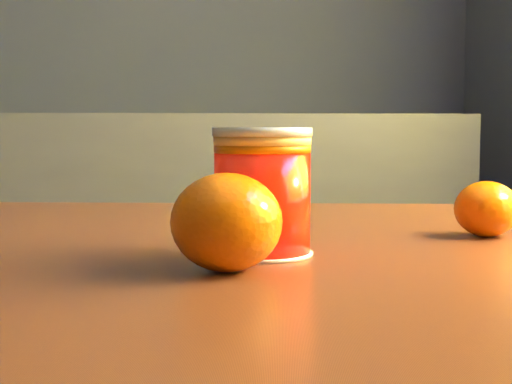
{
  "coord_description": "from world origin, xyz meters",
  "views": [
    {
      "loc": [
        0.91,
        -0.57,
        0.85
      ],
      "look_at": [
        0.94,
        -0.04,
        0.81
      ],
      "focal_mm": 50.0,
      "sensor_mm": 36.0,
      "label": 1
    }
  ],
  "objects": [
    {
      "name": "orange_front",
      "position": [
        0.92,
        -0.11,
        0.79
      ],
      "size": [
        0.1,
        0.1,
        0.06
      ],
      "primitive_type": "ellipsoid",
      "rotation": [
        0.0,
        0.0,
        0.36
      ],
      "color": "#F16304",
      "rests_on": "table"
    },
    {
      "name": "juice_glass",
      "position": [
        0.95,
        -0.05,
        0.81
      ],
      "size": [
        0.07,
        0.07,
        0.09
      ],
      "rotation": [
        0.0,
        0.0,
        0.19
      ],
      "color": "#FF1805",
      "rests_on": "table"
    },
    {
      "name": "table",
      "position": [
        1.04,
        -0.01,
        0.66
      ],
      "size": [
        1.08,
        0.81,
        0.76
      ],
      "rotation": [
        0.0,
        0.0,
        -0.1
      ],
      "color": "brown",
      "rests_on": "ground"
    },
    {
      "name": "orange_back",
      "position": [
        1.15,
        0.04,
        0.79
      ],
      "size": [
        0.07,
        0.07,
        0.05
      ],
      "primitive_type": "ellipsoid",
      "rotation": [
        0.0,
        0.0,
        -0.31
      ],
      "color": "#F16304",
      "rests_on": "table"
    }
  ]
}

